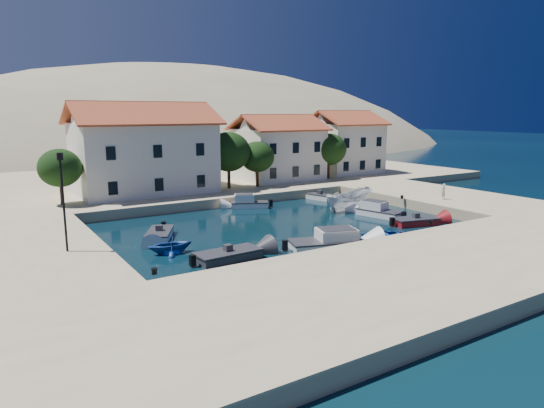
{
  "coord_description": "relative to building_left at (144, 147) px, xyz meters",
  "views": [
    {
      "loc": [
        -22.31,
        -23.86,
        9.67
      ],
      "look_at": [
        -0.82,
        10.16,
        2.0
      ],
      "focal_mm": 32.0,
      "sensor_mm": 36.0,
      "label": 1
    }
  ],
  "objects": [
    {
      "name": "ground",
      "position": [
        6.0,
        -28.0,
        -5.94
      ],
      "size": [
        400.0,
        400.0,
        0.0
      ],
      "primitive_type": "plane",
      "color": "black",
      "rests_on": "ground"
    },
    {
      "name": "quay_south",
      "position": [
        6.0,
        -34.0,
        -5.44
      ],
      "size": [
        52.0,
        12.0,
        1.0
      ],
      "primitive_type": "cube",
      "color": "tan",
      "rests_on": "ground"
    },
    {
      "name": "quay_east",
      "position": [
        26.5,
        -18.0,
        -5.44
      ],
      "size": [
        11.0,
        20.0,
        1.0
      ],
      "primitive_type": "cube",
      "color": "tan",
      "rests_on": "ground"
    },
    {
      "name": "quay_west",
      "position": [
        -13.0,
        -18.0,
        -5.44
      ],
      "size": [
        8.0,
        20.0,
        1.0
      ],
      "primitive_type": "cube",
      "color": "tan",
      "rests_on": "ground"
    },
    {
      "name": "quay_north",
      "position": [
        8.0,
        10.0,
        -5.44
      ],
      "size": [
        80.0,
        36.0,
        1.0
      ],
      "primitive_type": "cube",
      "color": "tan",
      "rests_on": "ground"
    },
    {
      "name": "hills",
      "position": [
        26.64,
        95.62,
        -29.34
      ],
      "size": [
        254.0,
        176.0,
        99.0
      ],
      "color": "gray",
      "rests_on": "ground"
    },
    {
      "name": "building_left",
      "position": [
        0.0,
        0.0,
        0.0
      ],
      "size": [
        14.7,
        9.45,
        9.7
      ],
      "color": "white",
      "rests_on": "quay_north"
    },
    {
      "name": "building_mid",
      "position": [
        18.0,
        1.0,
        -0.71
      ],
      "size": [
        10.5,
        8.4,
        8.3
      ],
      "color": "white",
      "rests_on": "quay_north"
    },
    {
      "name": "building_right",
      "position": [
        30.0,
        2.0,
        -0.46
      ],
      "size": [
        9.45,
        8.4,
        8.8
      ],
      "color": "white",
      "rests_on": "quay_north"
    },
    {
      "name": "trees",
      "position": [
        10.51,
        -2.54,
        -1.1
      ],
      "size": [
        37.3,
        5.3,
        6.45
      ],
      "color": "#382314",
      "rests_on": "quay_north"
    },
    {
      "name": "lamppost",
      "position": [
        -11.5,
        -20.0,
        -1.18
      ],
      "size": [
        0.35,
        0.25,
        6.22
      ],
      "color": "black",
      "rests_on": "quay_west"
    },
    {
      "name": "bollards",
      "position": [
        8.8,
        -24.13,
        -4.79
      ],
      "size": [
        29.36,
        9.56,
        0.3
      ],
      "color": "black",
      "rests_on": "ground"
    },
    {
      "name": "motorboat_grey_sw",
      "position": [
        -2.28,
        -24.17,
        -5.64
      ],
      "size": [
        4.56,
        2.25,
        1.25
      ],
      "rotation": [
        0.0,
        0.0,
        0.06
      ],
      "color": "#2F2F34",
      "rests_on": "ground"
    },
    {
      "name": "cabin_cruiser_south",
      "position": [
        5.0,
        -25.5,
        -5.46
      ],
      "size": [
        5.77,
        3.81,
        1.6
      ],
      "rotation": [
        0.0,
        0.0,
        -0.31
      ],
      "color": "white",
      "rests_on": "ground"
    },
    {
      "name": "rowboat_south",
      "position": [
        10.75,
        -26.42,
        -5.94
      ],
      "size": [
        5.57,
        4.82,
        0.97
      ],
      "primitive_type": "imported",
      "rotation": [
        0.0,
        0.0,
        1.19
      ],
      "color": "navy",
      "rests_on": "ground"
    },
    {
      "name": "motorboat_red_se",
      "position": [
        16.19,
        -23.82,
        -5.64
      ],
      "size": [
        4.34,
        2.7,
        1.25
      ],
      "rotation": [
        0.0,
        0.0,
        -0.24
      ],
      "color": "maroon",
      "rests_on": "ground"
    },
    {
      "name": "cabin_cruiser_east",
      "position": [
        16.02,
        -19.6,
        -5.46
      ],
      "size": [
        2.71,
        4.6,
        1.6
      ],
      "rotation": [
        0.0,
        0.0,
        1.81
      ],
      "color": "white",
      "rests_on": "ground"
    },
    {
      "name": "boat_east",
      "position": [
        15.55,
        -15.82,
        -5.94
      ],
      "size": [
        6.06,
        2.71,
        2.28
      ],
      "primitive_type": "imported",
      "rotation": [
        0.0,
        0.0,
        1.66
      ],
      "color": "white",
      "rests_on": "ground"
    },
    {
      "name": "motorboat_white_ne",
      "position": [
        16.78,
        -9.52,
        -5.64
      ],
      "size": [
        2.16,
        3.26,
        1.25
      ],
      "rotation": [
        0.0,
        0.0,
        1.85
      ],
      "color": "white",
      "rests_on": "ground"
    },
    {
      "name": "rowboat_west",
      "position": [
        -4.98,
        -20.67,
        -5.94
      ],
      "size": [
        3.28,
        2.9,
        1.61
      ],
      "primitive_type": "imported",
      "rotation": [
        0.0,
        0.0,
        -1.66
      ],
      "color": "navy",
      "rests_on": "ground"
    },
    {
      "name": "motorboat_white_west",
      "position": [
        -4.22,
        -16.33,
        -5.64
      ],
      "size": [
        3.42,
        4.33,
        1.25
      ],
      "rotation": [
        0.0,
        0.0,
        -2.06
      ],
      "color": "white",
      "rests_on": "ground"
    },
    {
      "name": "cabin_cruiser_north",
      "position": [
        7.76,
        -9.42,
        -5.46
      ],
      "size": [
        4.1,
        3.14,
        1.6
      ],
      "rotation": [
        0.0,
        0.0,
        2.67
      ],
      "color": "white",
      "rests_on": "ground"
    },
    {
      "name": "pedestrian",
      "position": [
        23.96,
        -20.42,
        -4.14
      ],
      "size": [
        0.62,
        0.45,
        1.58
      ],
      "primitive_type": "imported",
      "rotation": [
        0.0,
        0.0,
        3.27
      ],
      "color": "beige",
      "rests_on": "quay_east"
    }
  ]
}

